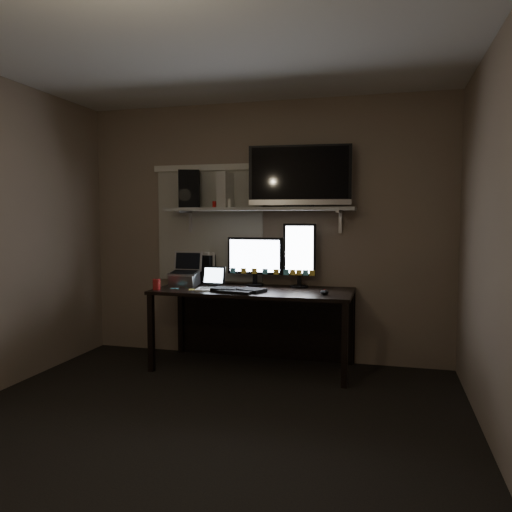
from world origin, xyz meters
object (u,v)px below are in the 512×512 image
(monitor_portrait, at_px, (299,255))
(laptop, at_px, (184,270))
(monitor_landscape, at_px, (255,261))
(tv, at_px, (300,176))
(desk, at_px, (257,306))
(speaker, at_px, (190,189))
(mouse, at_px, (324,292))
(keyboard, at_px, (238,290))
(game_console, at_px, (226,190))
(tablet, at_px, (214,277))
(cup, at_px, (157,284))

(monitor_portrait, distance_m, laptop, 1.11)
(monitor_landscape, relative_size, tv, 0.58)
(desk, bearing_deg, speaker, 171.66)
(mouse, relative_size, tv, 0.12)
(keyboard, bearing_deg, game_console, 133.39)
(monitor_portrait, relative_size, keyboard, 1.28)
(desk, xyz_separation_m, game_console, (-0.33, 0.10, 1.10))
(desk, distance_m, tablet, 0.49)
(tablet, xyz_separation_m, speaker, (-0.30, 0.15, 0.83))
(monitor_portrait, bearing_deg, tablet, -170.66)
(monitor_landscape, relative_size, mouse, 4.99)
(laptop, relative_size, game_console, 0.94)
(monitor_landscape, distance_m, tablet, 0.42)
(desk, xyz_separation_m, tv, (0.39, 0.07, 1.21))
(monitor_landscape, relative_size, speaker, 1.50)
(monitor_portrait, bearing_deg, monitor_landscape, 177.00)
(monitor_portrait, bearing_deg, laptop, -172.24)
(tablet, bearing_deg, monitor_portrait, 12.14)
(mouse, height_order, tablet, tablet)
(monitor_landscape, xyz_separation_m, tv, (0.44, -0.04, 0.79))
(monitor_portrait, xyz_separation_m, keyboard, (-0.48, -0.38, -0.29))
(monitor_landscape, height_order, monitor_portrait, monitor_portrait)
(laptop, bearing_deg, desk, 5.19)
(game_console, bearing_deg, monitor_portrait, 0.55)
(keyboard, bearing_deg, tv, 47.11)
(desk, distance_m, mouse, 0.75)
(cup, bearing_deg, monitor_landscape, 31.51)
(monitor_landscape, distance_m, speaker, 0.96)
(monitor_landscape, bearing_deg, cup, -145.93)
(keyboard, xyz_separation_m, tablet, (-0.31, 0.23, 0.08))
(speaker, bearing_deg, laptop, -105.59)
(tv, height_order, speaker, tv)
(mouse, bearing_deg, game_console, 145.86)
(desk, distance_m, monitor_portrait, 0.63)
(tablet, height_order, laptop, laptop)
(tablet, bearing_deg, game_console, 66.25)
(monitor_portrait, xyz_separation_m, speaker, (-1.09, -0.00, 0.63))
(desk, bearing_deg, laptop, -174.15)
(cup, bearing_deg, laptop, 63.99)
(desk, bearing_deg, tv, 10.66)
(desk, xyz_separation_m, keyboard, (-0.10, -0.28, 0.19))
(desk, bearing_deg, monitor_landscape, 111.68)
(monitor_landscape, relative_size, game_console, 1.61)
(desk, relative_size, monitor_landscape, 3.32)
(laptop, distance_m, tv, 1.40)
(monitor_portrait, xyz_separation_m, tablet, (-0.79, -0.15, -0.21))
(mouse, distance_m, game_console, 1.40)
(speaker, bearing_deg, monitor_landscape, -17.31)
(mouse, xyz_separation_m, laptop, (-1.36, 0.20, 0.14))
(tablet, xyz_separation_m, game_console, (0.07, 0.15, 0.82))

